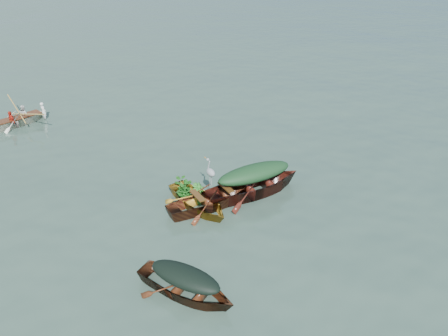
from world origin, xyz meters
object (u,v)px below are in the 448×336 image
object	(u,v)px
open_wooden_boat	(212,206)
heron	(211,177)
yellow_dinghy	(198,207)
rowed_boat	(20,125)
green_tarp_boat	(254,194)
dark_covered_boat	(186,294)

from	to	relation	value
open_wooden_boat	heron	world-z (taller)	heron
yellow_dinghy	rowed_boat	distance (m)	10.41
open_wooden_boat	rowed_boat	bearing A→B (deg)	23.12
green_tarp_boat	heron	xyz separation A→B (m)	(-1.36, 0.44, 0.89)
yellow_dinghy	dark_covered_boat	world-z (taller)	yellow_dinghy
yellow_dinghy	open_wooden_boat	world-z (taller)	open_wooden_boat
green_tarp_boat	open_wooden_boat	distance (m)	1.52
green_tarp_boat	dark_covered_boat	bearing A→B (deg)	129.57
dark_covered_boat	rowed_boat	world-z (taller)	dark_covered_boat
yellow_dinghy	open_wooden_boat	xyz separation A→B (m)	(0.39, -0.19, 0.00)
open_wooden_boat	heron	xyz separation A→B (m)	(0.15, 0.30, 0.89)
green_tarp_boat	open_wooden_boat	bearing A→B (deg)	90.00
dark_covered_boat	open_wooden_boat	distance (m)	3.76
green_tarp_boat	open_wooden_boat	world-z (taller)	green_tarp_boat
green_tarp_boat	rowed_boat	xyz separation A→B (m)	(-5.34, 10.15, 0.00)
dark_covered_boat	rowed_boat	distance (m)	12.93
open_wooden_boat	yellow_dinghy	bearing A→B (deg)	66.06
dark_covered_boat	heron	size ratio (longest dim) A/B	3.70
dark_covered_boat	open_wooden_boat	bearing A→B (deg)	21.74
dark_covered_boat	green_tarp_boat	xyz separation A→B (m)	(3.97, 2.70, 0.00)
dark_covered_boat	heron	bearing A→B (deg)	22.92
green_tarp_boat	heron	size ratio (longest dim) A/B	5.09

